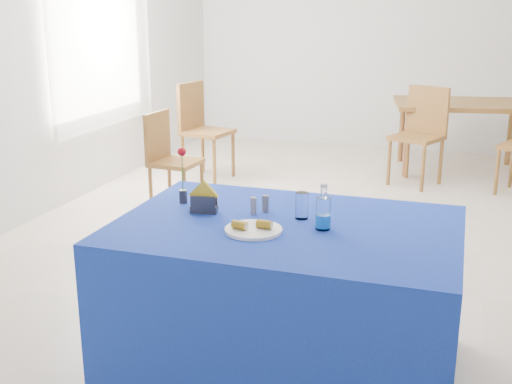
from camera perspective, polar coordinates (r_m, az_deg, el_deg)
floor at (r=5.08m, az=6.67°, el=-4.00°), size 7.00×7.00×0.00m
room_shell at (r=4.77m, az=7.38°, el=16.13°), size 7.00×7.00×7.00m
window_pane at (r=6.44m, az=-14.00°, el=14.02°), size 0.04×1.50×1.60m
curtain at (r=6.40m, az=-13.45°, el=14.04°), size 0.04×1.75×1.85m
plate at (r=2.91m, az=-0.23°, el=-3.38°), size 0.26×0.26×0.01m
drinking_glass at (r=3.08m, az=4.09°, el=-1.22°), size 0.06×0.06×0.13m
salt_shaker at (r=3.14m, az=-0.23°, el=-1.22°), size 0.03×0.03×0.08m
pepper_shaker at (r=3.18m, az=0.84°, el=-1.04°), size 0.03×0.03×0.08m
blue_table at (r=3.16m, az=2.65°, el=-9.35°), size 1.60×1.10×0.76m
water_bottle at (r=2.94m, az=5.98°, el=-1.98°), size 0.07×0.07×0.21m
napkin_holder at (r=3.17m, az=-4.65°, el=-0.99°), size 0.15×0.08×0.17m
rose_vase at (r=3.32m, az=-6.55°, el=1.32°), size 0.05×0.05×0.29m
oak_table at (r=7.30m, az=17.92°, el=7.03°), size 1.56×1.15×0.76m
chair_bg_left at (r=6.66m, az=14.50°, el=5.49°), size 0.57×0.57×0.98m
chair_win_a at (r=5.67m, az=-7.86°, el=3.37°), size 0.41×0.41×0.87m
chair_win_b at (r=6.69m, az=-4.99°, el=6.07°), size 0.51×0.51×0.99m
banana_pieces at (r=2.90m, az=-0.33°, el=-2.93°), size 0.18×0.09×0.04m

